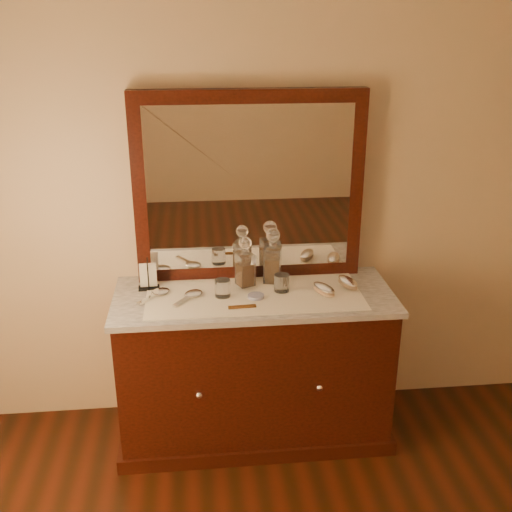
{
  "coord_description": "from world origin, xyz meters",
  "views": [
    {
      "loc": [
        -0.28,
        -0.83,
        2.17
      ],
      "look_at": [
        0.0,
        1.85,
        1.1
      ],
      "focal_mm": 42.14,
      "sensor_mm": 36.0,
      "label": 1
    }
  ],
  "objects_px": {
    "brush_far": "(348,282)",
    "hand_mirror_outer": "(158,293)",
    "hand_mirror_inner": "(191,295)",
    "pin_dish": "(256,296)",
    "comb": "(242,307)",
    "brush_near": "(324,289)",
    "dresser_cabinet": "(254,367)",
    "mirror_frame": "(249,187)",
    "decanter_left": "(245,266)",
    "decanter_right": "(273,261)",
    "napkin_rack": "(148,277)"
  },
  "relations": [
    {
      "from": "comb",
      "to": "hand_mirror_inner",
      "type": "height_order",
      "value": "hand_mirror_inner"
    },
    {
      "from": "decanter_right",
      "to": "dresser_cabinet",
      "type": "bearing_deg",
      "value": -128.59
    },
    {
      "from": "brush_far",
      "to": "hand_mirror_outer",
      "type": "xyz_separation_m",
      "value": [
        -0.99,
        -0.0,
        -0.01
      ]
    },
    {
      "from": "dresser_cabinet",
      "to": "mirror_frame",
      "type": "height_order",
      "value": "mirror_frame"
    },
    {
      "from": "decanter_right",
      "to": "brush_far",
      "type": "distance_m",
      "value": 0.41
    },
    {
      "from": "comb",
      "to": "hand_mirror_outer",
      "type": "distance_m",
      "value": 0.46
    },
    {
      "from": "brush_near",
      "to": "hand_mirror_outer",
      "type": "xyz_separation_m",
      "value": [
        -0.85,
        0.07,
        -0.01
      ]
    },
    {
      "from": "decanter_left",
      "to": "decanter_right",
      "type": "height_order",
      "value": "decanter_right"
    },
    {
      "from": "mirror_frame",
      "to": "decanter_right",
      "type": "height_order",
      "value": "mirror_frame"
    },
    {
      "from": "decanter_left",
      "to": "dresser_cabinet",
      "type": "bearing_deg",
      "value": -72.77
    },
    {
      "from": "decanter_right",
      "to": "brush_far",
      "type": "relative_size",
      "value": 1.76
    },
    {
      "from": "decanter_left",
      "to": "hand_mirror_inner",
      "type": "relative_size",
      "value": 1.3
    },
    {
      "from": "dresser_cabinet",
      "to": "napkin_rack",
      "type": "relative_size",
      "value": 8.54
    },
    {
      "from": "hand_mirror_inner",
      "to": "comb",
      "type": "bearing_deg",
      "value": -31.32
    },
    {
      "from": "comb",
      "to": "brush_near",
      "type": "relative_size",
      "value": 0.8
    },
    {
      "from": "mirror_frame",
      "to": "pin_dish",
      "type": "bearing_deg",
      "value": -89.13
    },
    {
      "from": "hand_mirror_inner",
      "to": "mirror_frame",
      "type": "bearing_deg",
      "value": 38.03
    },
    {
      "from": "pin_dish",
      "to": "hand_mirror_inner",
      "type": "relative_size",
      "value": 0.4
    },
    {
      "from": "mirror_frame",
      "to": "brush_far",
      "type": "relative_size",
      "value": 7.03
    },
    {
      "from": "hand_mirror_outer",
      "to": "brush_far",
      "type": "bearing_deg",
      "value": 0.14
    },
    {
      "from": "mirror_frame",
      "to": "brush_near",
      "type": "bearing_deg",
      "value": -38.13
    },
    {
      "from": "decanter_left",
      "to": "brush_far",
      "type": "height_order",
      "value": "decanter_left"
    },
    {
      "from": "mirror_frame",
      "to": "pin_dish",
      "type": "xyz_separation_m",
      "value": [
        0.0,
        -0.3,
        -0.49
      ]
    },
    {
      "from": "comb",
      "to": "brush_far",
      "type": "distance_m",
      "value": 0.61
    },
    {
      "from": "decanter_left",
      "to": "pin_dish",
      "type": "bearing_deg",
      "value": -76.45
    },
    {
      "from": "pin_dish",
      "to": "decanter_right",
      "type": "relative_size",
      "value": 0.28
    },
    {
      "from": "pin_dish",
      "to": "decanter_left",
      "type": "bearing_deg",
      "value": 103.55
    },
    {
      "from": "hand_mirror_outer",
      "to": "hand_mirror_inner",
      "type": "distance_m",
      "value": 0.18
    },
    {
      "from": "decanter_left",
      "to": "mirror_frame",
      "type": "bearing_deg",
      "value": 75.08
    },
    {
      "from": "dresser_cabinet",
      "to": "pin_dish",
      "type": "distance_m",
      "value": 0.45
    },
    {
      "from": "decanter_left",
      "to": "brush_far",
      "type": "distance_m",
      "value": 0.55
    },
    {
      "from": "comb",
      "to": "decanter_right",
      "type": "distance_m",
      "value": 0.37
    },
    {
      "from": "dresser_cabinet",
      "to": "decanter_left",
      "type": "distance_m",
      "value": 0.56
    },
    {
      "from": "decanter_left",
      "to": "brush_near",
      "type": "xyz_separation_m",
      "value": [
        0.39,
        -0.15,
        -0.08
      ]
    },
    {
      "from": "pin_dish",
      "to": "decanter_right",
      "type": "bearing_deg",
      "value": 60.54
    },
    {
      "from": "decanter_right",
      "to": "brush_far",
      "type": "height_order",
      "value": "decanter_right"
    },
    {
      "from": "brush_near",
      "to": "hand_mirror_inner",
      "type": "relative_size",
      "value": 0.83
    },
    {
      "from": "decanter_left",
      "to": "brush_far",
      "type": "relative_size",
      "value": 1.58
    },
    {
      "from": "brush_far",
      "to": "hand_mirror_outer",
      "type": "bearing_deg",
      "value": -179.86
    },
    {
      "from": "comb",
      "to": "decanter_left",
      "type": "distance_m",
      "value": 0.29
    },
    {
      "from": "dresser_cabinet",
      "to": "hand_mirror_outer",
      "type": "bearing_deg",
      "value": 176.12
    },
    {
      "from": "hand_mirror_inner",
      "to": "pin_dish",
      "type": "bearing_deg",
      "value": -8.0
    },
    {
      "from": "hand_mirror_outer",
      "to": "brush_near",
      "type": "bearing_deg",
      "value": -4.66
    },
    {
      "from": "brush_far",
      "to": "hand_mirror_inner",
      "type": "xyz_separation_m",
      "value": [
        -0.82,
        -0.04,
        -0.01
      ]
    },
    {
      "from": "brush_near",
      "to": "brush_far",
      "type": "relative_size",
      "value": 1.01
    },
    {
      "from": "pin_dish",
      "to": "mirror_frame",
      "type": "bearing_deg",
      "value": 90.87
    },
    {
      "from": "hand_mirror_inner",
      "to": "napkin_rack",
      "type": "bearing_deg",
      "value": 149.38
    },
    {
      "from": "mirror_frame",
      "to": "decanter_right",
      "type": "relative_size",
      "value": 3.99
    },
    {
      "from": "mirror_frame",
      "to": "hand_mirror_outer",
      "type": "bearing_deg",
      "value": -156.68
    },
    {
      "from": "mirror_frame",
      "to": "brush_near",
      "type": "height_order",
      "value": "mirror_frame"
    }
  ]
}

